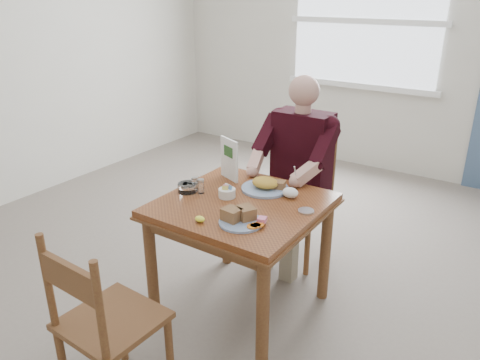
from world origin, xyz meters
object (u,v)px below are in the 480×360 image
Objects in this scene: chair_near at (104,324)px; near_plate at (241,217)px; far_plate at (266,185)px; table at (242,219)px; diner at (297,159)px; chair_far at (301,197)px.

chair_near is 3.25× the size of near_plate.
near_plate and far_plate have the same top height.
near_plate is at bearing -57.30° from table.
diner is at bearing 86.27° from chair_near.
chair_near is 0.69× the size of diner.
diner is at bearing 98.74° from near_plate.
chair_far is at bearing 92.92° from far_plate.
far_plate is (0.03, -0.56, 0.30)m from chair_far.
table is at bearing 122.70° from near_plate.
near_plate is (0.14, -0.93, -0.03)m from diner.
chair_far is 0.64m from far_plate.
chair_near is 2.68× the size of far_plate.
chair_far reaches higher than table.
table is at bearing -90.00° from diner.
chair_far is 1.07m from near_plate.
far_plate is (-0.11, 0.46, 0.00)m from near_plate.
diner reaches higher than chair_far.
chair_far is 0.69× the size of diner.
far_plate is at bearing 82.99° from table.
chair_far is at bearing 86.46° from chair_near.
chair_far is 2.68× the size of far_plate.
diner is (0.00, -0.09, 0.33)m from chair_far.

